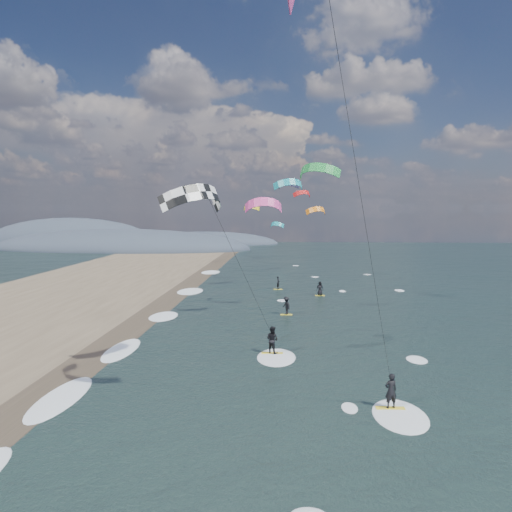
{
  "coord_description": "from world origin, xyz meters",
  "views": [
    {
      "loc": [
        1.04,
        -18.58,
        9.92
      ],
      "look_at": [
        -1.0,
        12.0,
        7.0
      ],
      "focal_mm": 35.0,
      "sensor_mm": 36.0,
      "label": 1
    }
  ],
  "objects": [
    {
      "name": "kitesurfer_near_a",
      "position": [
        2.92,
        0.77,
        15.18
      ],
      "size": [
        7.92,
        9.29,
        19.58
      ],
      "color": "yellow",
      "rests_on": "ground"
    },
    {
      "name": "wet_sand_strip",
      "position": [
        -12.0,
        10.0,
        0.0
      ],
      "size": [
        3.0,
        240.0,
        0.0
      ],
      "primitive_type": "cube",
      "color": "#382D23",
      "rests_on": "ground"
    },
    {
      "name": "bg_kite_field",
      "position": [
        1.23,
        49.14,
        11.7
      ],
      "size": [
        14.38,
        57.64,
        7.95
      ],
      "color": "orange",
      "rests_on": "ground"
    },
    {
      "name": "coastal_hills",
      "position": [
        -44.84,
        107.86,
        0.0
      ],
      "size": [
        80.0,
        41.0,
        15.0
      ],
      "color": "#3D4756",
      "rests_on": "ground"
    },
    {
      "name": "kitesurfer_near_b",
      "position": [
        -2.48,
        10.47,
        7.76
      ],
      "size": [
        7.03,
        9.47,
        12.04
      ],
      "color": "yellow",
      "rests_on": "ground"
    },
    {
      "name": "far_kitesurfers",
      "position": [
        1.8,
        33.19,
        0.85
      ],
      "size": [
        5.97,
        15.65,
        1.72
      ],
      "color": "yellow",
      "rests_on": "ground"
    },
    {
      "name": "shoreline_surf",
      "position": [
        -10.8,
        14.75,
        0.0
      ],
      "size": [
        2.4,
        79.4,
        0.11
      ],
      "color": "white",
      "rests_on": "ground"
    },
    {
      "name": "ground",
      "position": [
        0.0,
        0.0,
        0.0
      ],
      "size": [
        260.0,
        260.0,
        0.0
      ],
      "primitive_type": "plane",
      "color": "black",
      "rests_on": "ground"
    }
  ]
}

